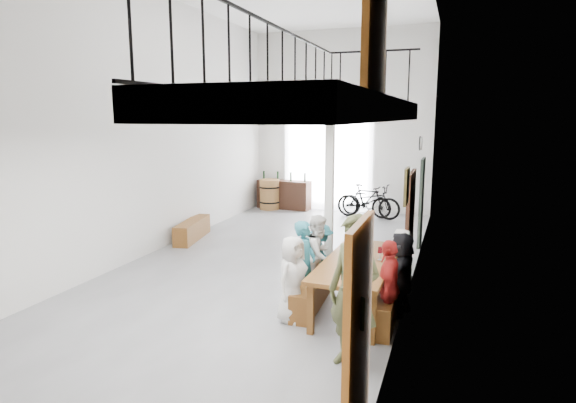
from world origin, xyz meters
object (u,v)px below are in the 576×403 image
at_px(bench_inner, 314,290).
at_px(host_standing, 354,293).
at_px(serving_counter, 284,195).
at_px(tasting_table, 359,265).
at_px(oak_barrel, 270,194).
at_px(side_bench, 192,230).
at_px(bicycle_near, 368,201).

bearing_deg(bench_inner, host_standing, -63.09).
relative_size(bench_inner, serving_counter, 1.09).
relative_size(tasting_table, bench_inner, 1.32).
distance_m(oak_barrel, host_standing, 9.90).
height_order(side_bench, oak_barrel, oak_barrel).
relative_size(bench_inner, bicycle_near, 0.99).
xyz_separation_m(bench_inner, bicycle_near, (-0.33, 6.75, 0.28)).
height_order(serving_counter, bicycle_near, bicycle_near).
distance_m(host_standing, bicycle_near, 8.61).
xyz_separation_m(bench_inner, serving_counter, (-3.13, 7.30, 0.24)).
relative_size(side_bench, serving_counter, 0.96).
height_order(tasting_table, serving_counter, serving_counter).
bearing_deg(tasting_table, serving_counter, 119.24).
height_order(bench_inner, bicycle_near, bicycle_near).
bearing_deg(tasting_table, bench_inner, 177.33).
xyz_separation_m(host_standing, bicycle_near, (-1.31, 8.50, -0.42)).
relative_size(tasting_table, oak_barrel, 2.59).
height_order(oak_barrel, host_standing, host_standing).
distance_m(tasting_table, host_standing, 1.73).
relative_size(serving_counter, bicycle_near, 0.91).
xyz_separation_m(bench_inner, side_bench, (-3.88, 2.87, 0.02)).
height_order(tasting_table, side_bench, tasting_table).
height_order(side_bench, bicycle_near, bicycle_near).
bearing_deg(oak_barrel, tasting_table, -59.16).
bearing_deg(oak_barrel, bicycle_near, -5.34).
xyz_separation_m(side_bench, oak_barrel, (0.36, 4.18, 0.24)).
relative_size(tasting_table, bicycle_near, 1.31).
bearing_deg(host_standing, bench_inner, 142.53).
bearing_deg(host_standing, tasting_table, 122.08).
height_order(bench_inner, side_bench, side_bench).
relative_size(oak_barrel, host_standing, 0.52).
height_order(bench_inner, oak_barrel, oak_barrel).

